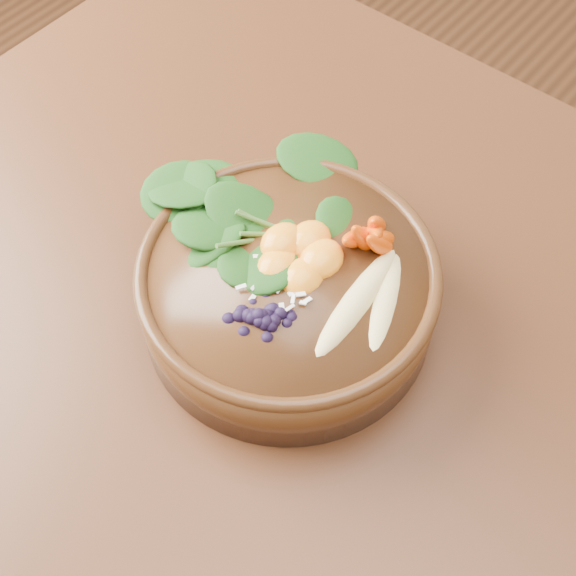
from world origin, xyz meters
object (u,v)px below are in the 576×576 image
(dining_table, at_px, (470,454))
(banana_halves, at_px, (372,292))
(stoneware_bowl, at_px, (288,293))
(mandarin_cluster, at_px, (299,247))
(kale_heap, at_px, (275,195))
(carrot_cluster, at_px, (376,205))
(blueberry_pile, at_px, (260,308))

(dining_table, xyz_separation_m, banana_halves, (-0.14, -0.01, 0.19))
(stoneware_bowl, relative_size, mandarin_cluster, 3.15)
(kale_heap, height_order, carrot_cluster, carrot_cluster)
(stoneware_bowl, distance_m, kale_heap, 0.10)
(stoneware_bowl, bearing_deg, banana_halves, 14.93)
(carrot_cluster, distance_m, banana_halves, 0.09)
(banana_halves, bearing_deg, kale_heap, 156.45)
(carrot_cluster, bearing_deg, dining_table, -29.39)
(blueberry_pile, bearing_deg, dining_table, 23.55)
(stoneware_bowl, xyz_separation_m, banana_halves, (0.08, 0.02, 0.06))
(stoneware_bowl, bearing_deg, kale_heap, 139.06)
(dining_table, bearing_deg, mandarin_cluster, -176.81)
(mandarin_cluster, bearing_deg, stoneware_bowl, -84.15)
(mandarin_cluster, bearing_deg, carrot_cluster, 62.38)
(stoneware_bowl, height_order, carrot_cluster, carrot_cluster)
(stoneware_bowl, height_order, blueberry_pile, blueberry_pile)
(dining_table, relative_size, stoneware_bowl, 5.24)
(dining_table, height_order, blueberry_pile, blueberry_pile)
(kale_heap, bearing_deg, carrot_cluster, 22.70)
(stoneware_bowl, relative_size, banana_halves, 1.74)
(stoneware_bowl, xyz_separation_m, mandarin_cluster, (-0.00, 0.02, 0.06))
(mandarin_cluster, bearing_deg, blueberry_pile, -77.08)
(carrot_cluster, height_order, banana_halves, carrot_cluster)
(mandarin_cluster, bearing_deg, banana_halves, 2.44)
(blueberry_pile, bearing_deg, kale_heap, 123.99)
(carrot_cluster, height_order, mandarin_cluster, carrot_cluster)
(stoneware_bowl, relative_size, carrot_cluster, 3.62)
(stoneware_bowl, bearing_deg, dining_table, 7.90)
(carrot_cluster, xyz_separation_m, mandarin_cluster, (-0.04, -0.07, -0.03))
(carrot_cluster, height_order, blueberry_pile, carrot_cluster)
(mandarin_cluster, relative_size, blueberry_pile, 0.69)
(banana_halves, height_order, mandarin_cluster, mandarin_cluster)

